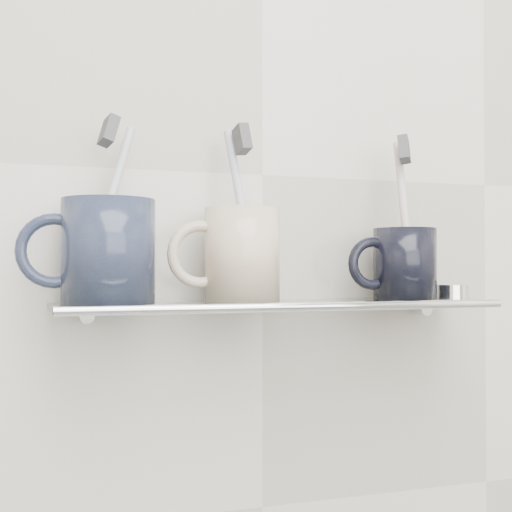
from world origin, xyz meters
name	(u,v)px	position (x,y,z in m)	size (l,w,h in m)	color
wall_back	(263,175)	(0.00, 1.10, 1.25)	(2.50, 2.50, 0.00)	beige
shelf_glass	(281,304)	(0.00, 1.04, 1.10)	(0.50, 0.12, 0.01)	silver
shelf_rail	(300,307)	(0.00, 0.98, 1.10)	(0.01, 0.01, 0.50)	silver
bracket_left	(86,316)	(-0.21, 1.09, 1.09)	(0.02, 0.02, 0.03)	silver
bracket_right	(421,309)	(0.21, 1.09, 1.09)	(0.02, 0.02, 0.03)	silver
mug_left	(108,251)	(-0.19, 1.04, 1.15)	(0.10, 0.10, 0.11)	#171E30
mug_left_handle	(54,251)	(-0.25, 1.04, 1.15)	(0.08, 0.08, 0.01)	#171E30
toothbrush_left	(109,207)	(-0.19, 1.04, 1.20)	(0.01, 0.01, 0.19)	silver
bristles_left	(109,131)	(-0.19, 1.04, 1.28)	(0.01, 0.02, 0.03)	#3F4143
mug_center	(242,255)	(-0.04, 1.04, 1.15)	(0.08, 0.08, 0.10)	beige
mug_center_handle	(200,254)	(-0.09, 1.04, 1.15)	(0.07, 0.07, 0.01)	beige
toothbrush_center	(242,211)	(-0.04, 1.04, 1.20)	(0.01, 0.01, 0.19)	#B6B4D5
bristles_center	(242,139)	(-0.04, 1.04, 1.28)	(0.01, 0.02, 0.03)	#3F4143
mug_right	(405,264)	(0.16, 1.04, 1.14)	(0.08, 0.08, 0.09)	black
mug_right_handle	(372,264)	(0.12, 1.04, 1.14)	(0.06, 0.06, 0.01)	black
toothbrush_right	(404,215)	(0.16, 1.04, 1.20)	(0.01, 0.01, 0.19)	beige
bristles_right	(404,149)	(0.16, 1.04, 1.28)	(0.01, 0.02, 0.03)	#3F4143
chrome_cap	(453,291)	(0.23, 1.04, 1.11)	(0.04, 0.04, 0.02)	silver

